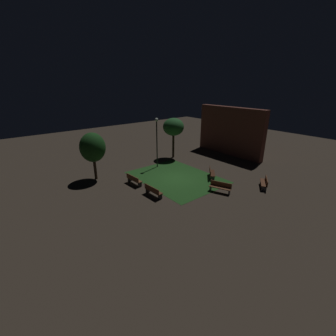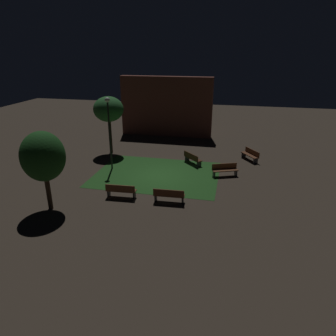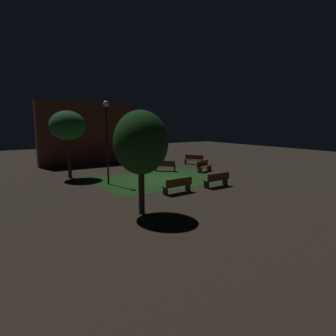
% 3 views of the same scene
% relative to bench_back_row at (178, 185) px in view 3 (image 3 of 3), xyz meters
% --- Properties ---
extents(ground_plane, '(60.00, 60.00, 0.00)m').
position_rel_bench_back_row_xyz_m(ground_plane, '(1.47, 3.81, -0.48)').
color(ground_plane, '#3D3328').
extents(grass_lawn, '(8.68, 6.57, 0.01)m').
position_rel_bench_back_row_xyz_m(grass_lawn, '(1.19, 4.02, -0.48)').
color(grass_lawn, '#23511E').
rests_on(grass_lawn, ground).
extents(bench_back_row, '(1.82, 0.58, 0.88)m').
position_rel_bench_back_row_xyz_m(bench_back_row, '(0.00, 0.00, 0.00)').
color(bench_back_row, brown).
rests_on(bench_back_row, ground).
extents(bench_corner, '(1.82, 0.56, 0.88)m').
position_rel_bench_back_row_xyz_m(bench_corner, '(2.94, -0.00, 0.00)').
color(bench_corner, brown).
rests_on(bench_corner, ground).
extents(bench_path_side, '(1.59, 1.64, 0.88)m').
position_rel_bench_back_row_xyz_m(bench_path_side, '(3.35, 6.64, 0.00)').
color(bench_path_side, '#422314').
rests_on(bench_path_side, ground).
extents(bench_near_trees, '(1.40, 1.76, 0.88)m').
position_rel_bench_back_row_xyz_m(bench_near_trees, '(7.78, 8.48, 0.00)').
color(bench_near_trees, brown).
rests_on(bench_near_trees, ground).
extents(bench_front_left, '(1.85, 1.11, 0.88)m').
position_rel_bench_back_row_xyz_m(bench_front_left, '(5.92, 4.77, 0.00)').
color(bench_front_left, brown).
rests_on(bench_front_left, ground).
extents(tree_lawn_side, '(2.31, 2.31, 4.46)m').
position_rel_bench_back_row_xyz_m(tree_lawn_side, '(-3.39, -2.12, 2.60)').
color(tree_lawn_side, '#423021').
rests_on(tree_lawn_side, ground).
extents(tree_right_canopy, '(2.47, 2.47, 4.76)m').
position_rel_bench_back_row_xyz_m(tree_right_canopy, '(-3.88, 7.97, 3.21)').
color(tree_right_canopy, '#38281C').
rests_on(tree_right_canopy, ground).
extents(lamp_post_near_wall, '(0.36, 0.36, 5.26)m').
position_rel_bench_back_row_xyz_m(lamp_post_near_wall, '(-2.37, 4.40, 3.02)').
color(lamp_post_near_wall, black).
rests_on(lamp_post_near_wall, ground).
extents(building_wall_backdrop, '(9.16, 0.80, 5.88)m').
position_rel_bench_back_row_xyz_m(building_wall_backdrop, '(-0.46, 14.34, 2.46)').
color(building_wall_backdrop, brown).
rests_on(building_wall_backdrop, ground).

